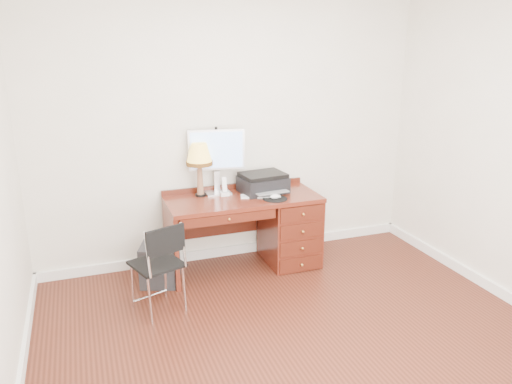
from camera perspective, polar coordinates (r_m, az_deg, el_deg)
name	(u,v)px	position (r m, az deg, el deg)	size (l,w,h in m)	color
ground	(300,341)	(4.03, 5.10, -16.59)	(4.00, 4.00, 0.00)	#38150C
room_shell	(271,297)	(4.50, 1.70, -11.92)	(4.00, 4.00, 4.00)	white
desk	(273,225)	(5.11, 1.95, -3.80)	(1.50, 0.67, 0.75)	maroon
monitor	(216,153)	(4.95, -4.57, 4.42)	(0.56, 0.21, 0.64)	silver
keyboard	(261,196)	(4.90, 0.53, -0.47)	(0.39, 0.11, 0.01)	white
mouse_pad	(275,198)	(4.83, 2.19, -0.67)	(0.24, 0.24, 0.05)	black
printer	(263,183)	(5.03, 0.79, 1.07)	(0.48, 0.40, 0.20)	black
leg_lamp	(199,158)	(4.86, -6.50, 3.93)	(0.26, 0.26, 0.53)	black
phone	(224,190)	(4.94, -3.63, 0.22)	(0.09, 0.09, 0.18)	white
pen_cup	(272,183)	(5.18, 1.88, 1.04)	(0.08, 0.08, 0.10)	black
chair	(157,260)	(4.23, -11.21, -7.63)	(0.48, 0.49, 0.81)	black
equipment_box	(160,264)	(4.86, -10.93, -8.05)	(0.34, 0.34, 0.39)	black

